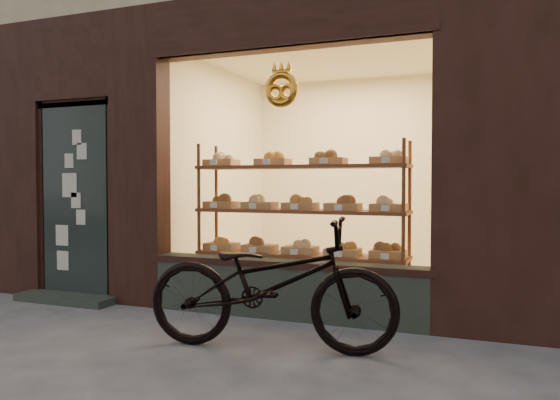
% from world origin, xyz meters
% --- Properties ---
extents(ground, '(90.00, 90.00, 0.00)m').
position_xyz_m(ground, '(0.00, 0.00, 0.00)').
color(ground, '#48484C').
extents(display_shelf, '(2.20, 0.45, 1.70)m').
position_xyz_m(display_shelf, '(0.45, 2.55, 0.86)').
color(display_shelf, '#5F2C16').
rests_on(display_shelf, ground).
extents(bicycle, '(2.04, 0.97, 1.03)m').
position_xyz_m(bicycle, '(0.69, 1.16, 0.51)').
color(bicycle, black).
rests_on(bicycle, ground).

